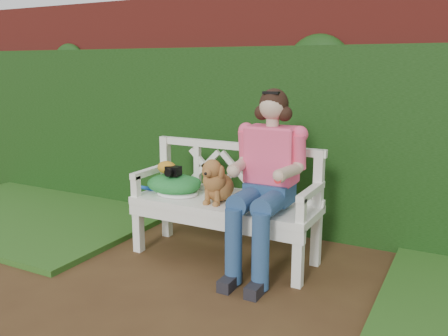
% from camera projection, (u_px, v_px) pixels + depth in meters
% --- Properties ---
extents(ground, '(60.00, 60.00, 0.00)m').
position_uv_depth(ground, '(184.00, 307.00, 3.08)').
color(ground, '#3D2715').
extents(brick_wall, '(10.00, 0.30, 2.20)m').
position_uv_depth(brick_wall, '(290.00, 112.00, 4.49)').
color(brick_wall, maroon).
rests_on(brick_wall, ground).
extents(ivy_hedge, '(10.00, 0.18, 1.70)m').
position_uv_depth(ivy_hedge, '(281.00, 141.00, 4.35)').
color(ivy_hedge, '#1E4617').
rests_on(ivy_hedge, ground).
extents(grass_left, '(2.60, 2.00, 0.05)m').
position_uv_depth(grass_left, '(37.00, 213.00, 4.95)').
color(grass_left, '#2C531D').
rests_on(grass_left, ground).
extents(garden_bench, '(1.59, 0.62, 0.48)m').
position_uv_depth(garden_bench, '(224.00, 230.00, 3.82)').
color(garden_bench, white).
rests_on(garden_bench, ground).
extents(seated_woman, '(0.64, 0.81, 1.34)m').
position_uv_depth(seated_woman, '(269.00, 185.00, 3.53)').
color(seated_woman, '#EB5777').
rests_on(seated_woman, ground).
extents(dog, '(0.35, 0.40, 0.36)m').
position_uv_depth(dog, '(218.00, 180.00, 3.71)').
color(dog, brown).
rests_on(dog, garden_bench).
extents(tennis_racket, '(0.74, 0.46, 0.03)m').
position_uv_depth(tennis_racket, '(174.00, 192.00, 3.97)').
color(tennis_racket, silver).
rests_on(tennis_racket, garden_bench).
extents(green_bag, '(0.59, 0.53, 0.16)m').
position_uv_depth(green_bag, '(174.00, 184.00, 3.99)').
color(green_bag, green).
rests_on(green_bag, garden_bench).
extents(camera_item, '(0.12, 0.09, 0.08)m').
position_uv_depth(camera_item, '(173.00, 171.00, 3.92)').
color(camera_item, black).
rests_on(camera_item, green_bag).
extents(baseball_glove, '(0.19, 0.15, 0.11)m').
position_uv_depth(baseball_glove, '(167.00, 167.00, 3.98)').
color(baseball_glove, '#BF7F1D').
rests_on(baseball_glove, green_bag).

